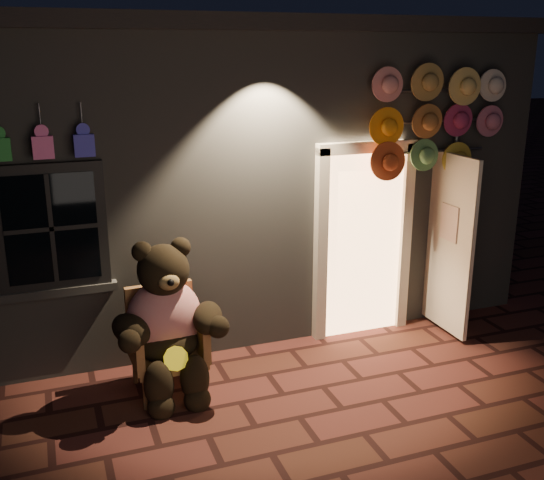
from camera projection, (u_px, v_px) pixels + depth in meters
ground at (300, 417)px, 5.63m from camera, size 60.00×60.00×0.00m
shop_building at (190, 155)px, 8.72m from camera, size 7.30×5.95×3.51m
wicker_armchair at (165, 339)px, 6.02m from camera, size 0.70×0.63×0.98m
teddy_bear at (167, 323)px, 5.84m from camera, size 1.12×0.88×1.54m
hat_rack at (438, 121)px, 6.78m from camera, size 1.67×0.22×2.95m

